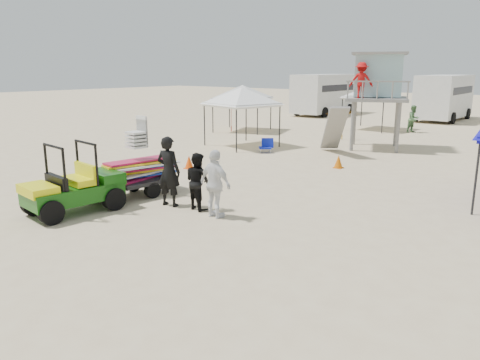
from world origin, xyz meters
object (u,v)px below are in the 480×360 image
Objects in this scene: lifeguard_tower at (377,79)px; man_left at (169,171)px; utility_cart at (71,181)px; surf_trailer at (141,167)px.

man_left is at bearing -92.28° from lifeguard_tower.
utility_cart is 2.54m from man_left.
surf_trailer reaches higher than utility_cart.
utility_cart is 0.58× the size of lifeguard_tower.
lifeguard_tower is at bearing 82.21° from utility_cart.
surf_trailer is at bearing 89.84° from utility_cart.
utility_cart is 2.33m from surf_trailer.
surf_trailer reaches higher than man_left.
lifeguard_tower is at bearing -103.94° from man_left.
utility_cart is at bearing -90.16° from surf_trailer.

